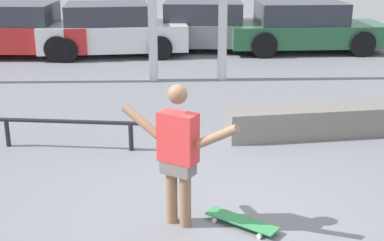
{
  "coord_description": "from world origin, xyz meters",
  "views": [
    {
      "loc": [
        -0.46,
        -5.35,
        2.97
      ],
      "look_at": [
        -0.14,
        1.36,
        0.72
      ],
      "focal_mm": 50.0,
      "sensor_mm": 36.0,
      "label": 1
    }
  ],
  "objects_px": {
    "parked_car_red": "(19,30)",
    "parked_car_white": "(112,30)",
    "grind_box": "(315,121)",
    "parked_car_green": "(304,28)",
    "grind_rail": "(68,126)",
    "skateboard": "(241,221)",
    "skateboarder": "(178,150)",
    "parked_car_grey": "(207,27)"
  },
  "relations": [
    {
      "from": "parked_car_red",
      "to": "parked_car_white",
      "type": "relative_size",
      "value": 0.99
    },
    {
      "from": "grind_box",
      "to": "parked_car_green",
      "type": "relative_size",
      "value": 0.65
    },
    {
      "from": "grind_rail",
      "to": "parked_car_green",
      "type": "distance_m",
      "value": 9.06
    },
    {
      "from": "grind_box",
      "to": "parked_car_green",
      "type": "height_order",
      "value": "parked_car_green"
    },
    {
      "from": "skateboard",
      "to": "grind_rail",
      "type": "bearing_deg",
      "value": 171.81
    },
    {
      "from": "skateboarder",
      "to": "parked_car_red",
      "type": "relative_size",
      "value": 0.39
    },
    {
      "from": "grind_rail",
      "to": "parked_car_white",
      "type": "bearing_deg",
      "value": 90.05
    },
    {
      "from": "parked_car_red",
      "to": "parked_car_green",
      "type": "height_order",
      "value": "parked_car_red"
    },
    {
      "from": "grind_box",
      "to": "parked_car_red",
      "type": "relative_size",
      "value": 0.71
    },
    {
      "from": "skateboarder",
      "to": "parked_car_white",
      "type": "xyz_separation_m",
      "value": [
        -1.61,
        9.5,
        -0.21
      ]
    },
    {
      "from": "skateboard",
      "to": "parked_car_red",
      "type": "height_order",
      "value": "parked_car_red"
    },
    {
      "from": "parked_car_red",
      "to": "parked_car_grey",
      "type": "xyz_separation_m",
      "value": [
        5.17,
        0.58,
        -0.02
      ]
    },
    {
      "from": "skateboard",
      "to": "grind_box",
      "type": "bearing_deg",
      "value": 100.18
    },
    {
      "from": "grind_box",
      "to": "parked_car_white",
      "type": "bearing_deg",
      "value": 119.8
    },
    {
      "from": "skateboarder",
      "to": "skateboard",
      "type": "distance_m",
      "value": 1.07
    },
    {
      "from": "grind_box",
      "to": "grind_rail",
      "type": "height_order",
      "value": "grind_box"
    },
    {
      "from": "grind_rail",
      "to": "parked_car_red",
      "type": "relative_size",
      "value": 0.57
    },
    {
      "from": "skateboarder",
      "to": "parked_car_white",
      "type": "distance_m",
      "value": 9.64
    },
    {
      "from": "parked_car_grey",
      "to": "parked_car_green",
      "type": "relative_size",
      "value": 0.93
    },
    {
      "from": "parked_car_white",
      "to": "parked_car_grey",
      "type": "relative_size",
      "value": 1.0
    },
    {
      "from": "skateboard",
      "to": "parked_car_green",
      "type": "distance_m",
      "value": 10.24
    },
    {
      "from": "skateboarder",
      "to": "grind_rail",
      "type": "height_order",
      "value": "skateboarder"
    },
    {
      "from": "skateboard",
      "to": "grind_box",
      "type": "relative_size",
      "value": 0.27
    },
    {
      "from": "skateboarder",
      "to": "skateboard",
      "type": "bearing_deg",
      "value": 25.01
    },
    {
      "from": "grind_box",
      "to": "skateboarder",
      "type": "bearing_deg",
      "value": -129.2
    },
    {
      "from": "parked_car_green",
      "to": "skateboarder",
      "type": "bearing_deg",
      "value": -112.4
    },
    {
      "from": "skateboard",
      "to": "parked_car_grey",
      "type": "height_order",
      "value": "parked_car_grey"
    },
    {
      "from": "skateboarder",
      "to": "parked_car_green",
      "type": "height_order",
      "value": "skateboarder"
    },
    {
      "from": "skateboarder",
      "to": "parked_car_red",
      "type": "height_order",
      "value": "skateboarder"
    },
    {
      "from": "parked_car_grey",
      "to": "grind_box",
      "type": "bearing_deg",
      "value": -76.23
    },
    {
      "from": "skateboarder",
      "to": "grind_box",
      "type": "xyz_separation_m",
      "value": [
        2.25,
        2.76,
        -0.64
      ]
    },
    {
      "from": "grind_rail",
      "to": "parked_car_green",
      "type": "xyz_separation_m",
      "value": [
        5.36,
        7.29,
        0.32
      ]
    },
    {
      "from": "skateboarder",
      "to": "parked_car_red",
      "type": "distance_m",
      "value": 10.34
    },
    {
      "from": "parked_car_red",
      "to": "parked_car_green",
      "type": "xyz_separation_m",
      "value": [
        7.88,
        0.17,
        -0.01
      ]
    },
    {
      "from": "skateboarder",
      "to": "grind_box",
      "type": "height_order",
      "value": "skateboarder"
    },
    {
      "from": "grind_box",
      "to": "parked_car_red",
      "type": "distance_m",
      "value": 9.27
    },
    {
      "from": "grind_box",
      "to": "parked_car_white",
      "type": "distance_m",
      "value": 7.78
    },
    {
      "from": "skateboarder",
      "to": "skateboard",
      "type": "xyz_separation_m",
      "value": [
        0.69,
        -0.1,
        -0.81
      ]
    },
    {
      "from": "grind_box",
      "to": "parked_car_green",
      "type": "distance_m",
      "value": 7.06
    },
    {
      "from": "skateboarder",
      "to": "parked_car_red",
      "type": "bearing_deg",
      "value": 146.6
    },
    {
      "from": "parked_car_red",
      "to": "skateboard",
      "type": "bearing_deg",
      "value": -59.8
    },
    {
      "from": "parked_car_green",
      "to": "parked_car_red",
      "type": "bearing_deg",
      "value": -179.86
    }
  ]
}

